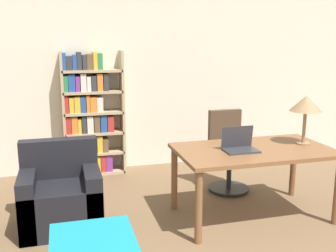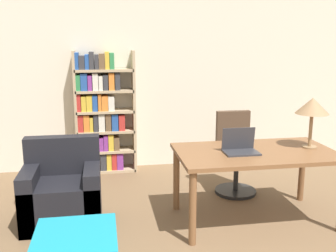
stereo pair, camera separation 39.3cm
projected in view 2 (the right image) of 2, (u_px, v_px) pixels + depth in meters
The scene contains 8 objects.
wall_back at pixel (167, 76), 5.76m from camera, with size 8.00×0.06×2.70m.
desk at pixel (255, 160), 4.03m from camera, with size 1.62×0.92×0.76m.
laptop at pixel (240, 147), 3.95m from camera, with size 0.34×0.23×0.24m.
table_lamp at pixel (312, 107), 4.05m from camera, with size 0.34×0.34×0.53m.
office_chair at pixel (235, 156), 4.87m from camera, with size 0.51×0.51×1.00m.
side_table_blue at pixel (76, 243), 2.84m from camera, with size 0.59×0.60×0.50m.
armchair at pixel (63, 194), 4.07m from camera, with size 0.78×0.66×0.86m.
bookshelf at pixel (101, 115), 5.54m from camera, with size 0.84×0.28×1.72m.
Camera 2 is at (-0.94, -1.18, 1.87)m, focal length 42.00 mm.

